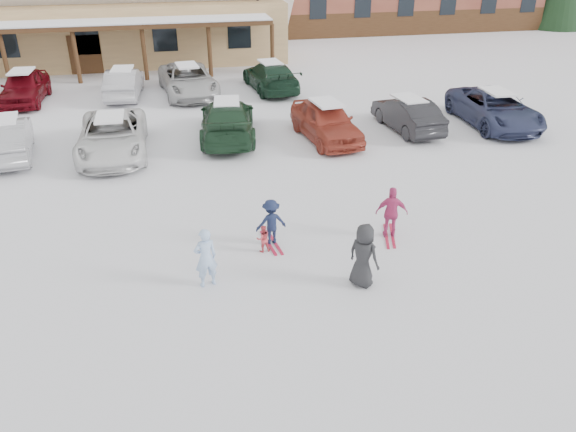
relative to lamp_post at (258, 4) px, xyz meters
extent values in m
plane|color=white|center=(-3.42, -24.63, -3.44)|extent=(160.00, 160.00, 0.00)
cube|color=tan|center=(-12.42, 3.37, -1.64)|extent=(28.00, 10.00, 3.60)
cube|color=#422814|center=(-12.42, -2.83, -0.54)|extent=(25.20, 2.60, 0.25)
cube|color=#422814|center=(12.58, 6.41, -2.54)|extent=(24.00, 0.10, 1.80)
cylinder|color=black|center=(0.00, 0.00, -0.53)|extent=(0.16, 0.16, 5.82)
cylinder|color=black|center=(26.58, 7.37, -2.78)|extent=(0.60, 0.60, 1.32)
cylinder|color=black|center=(2.58, 19.37, -2.90)|extent=(0.60, 0.60, 1.08)
imported|color=#A4C4EF|center=(-5.40, -24.90, -2.66)|extent=(0.64, 0.50, 1.55)
imported|color=#D4434C|center=(-3.80, -23.62, -3.05)|extent=(0.40, 0.33, 0.77)
imported|color=#151D3B|center=(-3.51, -23.24, -2.78)|extent=(0.90, 0.59, 1.31)
cube|color=#AD1835|center=(-3.51, -23.24, -3.42)|extent=(0.37, 1.41, 0.03)
imported|color=#C63975|center=(-0.18, -23.57, -2.69)|extent=(0.95, 0.60, 1.50)
cube|color=#AD1835|center=(-0.18, -23.57, -3.42)|extent=(0.59, 1.40, 0.03)
imported|color=#242426|center=(-1.72, -25.66, -2.62)|extent=(0.90, 0.95, 1.64)
imported|color=#98989C|center=(-11.96, -14.85, -2.69)|extent=(2.22, 4.69, 1.49)
imported|color=white|center=(-8.13, -15.36, -2.69)|extent=(2.51, 5.36, 1.49)
imported|color=#1D3B25|center=(-3.67, -14.44, -2.67)|extent=(2.75, 5.53, 1.54)
imported|color=#A03929|center=(0.19, -15.45, -2.66)|extent=(2.35, 4.73, 1.55)
imported|color=black|center=(3.87, -15.03, -2.75)|extent=(1.84, 4.31, 1.38)
imported|color=navy|center=(7.82, -15.18, -2.69)|extent=(2.64, 5.44, 1.49)
imported|color=#5B0710|center=(-12.76, -7.23, -2.66)|extent=(1.96, 4.59, 1.55)
imported|color=#A8A7AC|center=(-8.07, -7.26, -2.72)|extent=(1.84, 4.45, 1.43)
imported|color=#B8B8B8|center=(-4.88, -7.46, -2.68)|extent=(3.09, 5.69, 1.51)
imported|color=#163121|center=(-0.61, -7.49, -2.70)|extent=(2.57, 5.27, 1.48)
camera|label=1|loc=(-5.86, -36.42, 4.40)|focal=35.00mm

